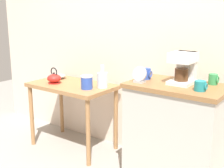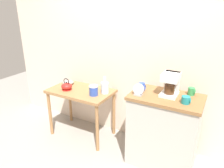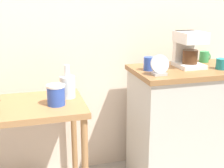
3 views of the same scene
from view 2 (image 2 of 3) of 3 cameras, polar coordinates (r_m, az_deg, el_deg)
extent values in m
plane|color=gray|center=(3.09, 1.42, -16.24)|extent=(8.00, 8.00, 0.00)
cube|color=beige|center=(2.83, 7.24, 11.24)|extent=(4.40, 0.10, 2.80)
cube|color=#9E7044|center=(3.03, -8.43, -1.95)|extent=(0.90, 0.54, 0.04)
cylinder|color=#9E7044|center=(3.28, -16.36, -7.75)|extent=(0.04, 0.04, 0.68)
cylinder|color=#9E7044|center=(2.82, -4.02, -11.90)|extent=(0.04, 0.04, 0.68)
cylinder|color=#9E7044|center=(3.58, -11.24, -4.81)|extent=(0.04, 0.04, 0.68)
cylinder|color=#9E7044|center=(3.16, 0.50, -7.98)|extent=(0.04, 0.04, 0.68)
cube|color=#BCB7AD|center=(2.65, 13.59, -12.48)|extent=(0.77, 0.48, 0.87)
cube|color=olive|center=(2.44, 14.46, -3.53)|extent=(0.80, 0.51, 0.04)
cylinder|color=#9E998C|center=(3.28, -11.74, 0.01)|extent=(0.08, 0.08, 0.01)
ellipsoid|color=#9E998C|center=(3.27, -11.77, 0.46)|extent=(0.17, 0.17, 0.05)
cylinder|color=red|center=(3.06, -12.06, -1.45)|extent=(0.13, 0.13, 0.01)
ellipsoid|color=red|center=(3.05, -12.13, -0.58)|extent=(0.15, 0.15, 0.09)
cone|color=red|center=(3.00, -11.10, -0.74)|extent=(0.07, 0.03, 0.05)
sphere|color=black|center=(3.03, -12.21, 0.39)|extent=(0.02, 0.02, 0.02)
torus|color=black|center=(3.02, -12.23, 0.69)|extent=(0.09, 0.01, 0.09)
cylinder|color=silver|center=(2.86, -1.95, -1.04)|extent=(0.11, 0.11, 0.15)
cylinder|color=silver|center=(2.82, -1.98, 1.15)|extent=(0.04, 0.04, 0.08)
cylinder|color=#2D4CAD|center=(2.81, -4.98, -1.87)|extent=(0.12, 0.12, 0.12)
cylinder|color=white|center=(2.79, -5.03, -0.57)|extent=(0.12, 0.12, 0.01)
cube|color=white|center=(2.44, 15.15, -2.69)|extent=(0.18, 0.22, 0.03)
cube|color=white|center=(2.48, 15.88, 0.45)|extent=(0.16, 0.05, 0.26)
cube|color=white|center=(2.37, 15.61, 1.87)|extent=(0.18, 0.22, 0.08)
cylinder|color=#4C2D19|center=(2.41, 15.24, -1.35)|extent=(0.11, 0.11, 0.10)
cylinder|color=teal|center=(2.29, 19.25, -4.07)|extent=(0.09, 0.09, 0.08)
torus|color=teal|center=(2.29, 20.38, -4.27)|extent=(0.01, 0.05, 0.05)
cylinder|color=#2D4CAD|center=(2.50, 8.02, -0.77)|extent=(0.07, 0.07, 0.10)
torus|color=#2D4CAD|center=(2.49, 8.83, -0.92)|extent=(0.01, 0.06, 0.06)
cylinder|color=#338C4C|center=(2.52, 20.60, -1.85)|extent=(0.07, 0.07, 0.09)
torus|color=#338C4C|center=(2.52, 21.46, -2.00)|extent=(0.01, 0.06, 0.06)
cube|color=#B2B5BA|center=(2.38, 7.10, -2.83)|extent=(0.09, 0.06, 0.02)
cylinder|color=#B2B5BA|center=(2.36, 7.17, -1.36)|extent=(0.13, 0.05, 0.13)
cylinder|color=black|center=(2.36, 7.15, -1.37)|extent=(0.11, 0.04, 0.10)
camera|label=1|loc=(0.61, 113.34, -46.50)|focal=49.05mm
camera|label=3|loc=(1.70, -50.24, -2.58)|focal=49.06mm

